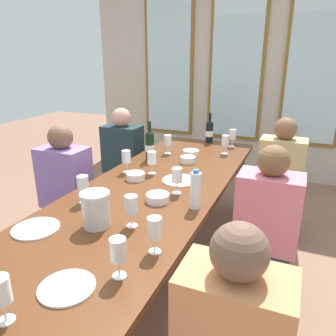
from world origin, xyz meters
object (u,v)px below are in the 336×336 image
Objects in this scene: water_bottle at (195,190)px; seated_person_4 at (67,197)px; wine_glass_10 at (233,135)px; white_plate_0 at (67,287)px; wine_bottle_1 at (150,145)px; tasting_bowl_0 at (188,160)px; wine_glass_8 at (177,176)px; seated_person_5 at (265,235)px; wine_glass_3 at (225,141)px; wine_glass_6 at (168,141)px; wine_glass_5 at (83,185)px; seated_person_0 at (123,164)px; tasting_bowl_3 at (158,198)px; wine_glass_4 at (118,251)px; dining_table at (152,195)px; wine_glass_2 at (152,159)px; seated_person_1 at (279,183)px; white_plate_1 at (36,228)px; wine_glass_1 at (1,293)px; white_plate_2 at (180,180)px; tasting_bowl_2 at (135,176)px; tasting_bowl_1 at (191,153)px; wine_glass_7 at (126,157)px; wine_glass_0 at (155,228)px; wine_bottle_0 at (209,131)px; wine_glass_9 at (131,206)px.

water_bottle is 1.21m from seated_person_4.
wine_glass_10 is at bearing 93.88° from water_bottle.
wine_bottle_1 reaches higher than white_plate_0.
tasting_bowl_0 is 0.66m from wine_glass_8.
seated_person_5 is (1.54, 0.01, 0.00)m from seated_person_4.
wine_glass_3 is 1.00× the size of wine_glass_6.
wine_glass_5 is 0.16× the size of seated_person_0.
seated_person_0 is (-1.14, 1.10, -0.33)m from water_bottle.
seated_person_4 is (-0.90, 0.22, -0.24)m from tasting_bowl_3.
wine_glass_4 is at bearing -96.62° from water_bottle.
wine_glass_2 is at bearing 115.93° from dining_table.
seated_person_5 reaches higher than wine_glass_6.
wine_bottle_1 is at bearing -141.80° from wine_glass_3.
seated_person_0 is (-0.49, 0.36, -0.34)m from wine_bottle_1.
white_plate_1 is at bearing -121.73° from seated_person_1.
seated_person_4 is (-0.83, 1.29, -0.33)m from wine_glass_1.
dining_table is at bearing -94.26° from tasting_bowl_0.
water_bottle is at bearing -108.59° from seated_person_1.
water_bottle is (0.66, -0.74, -0.02)m from wine_bottle_1.
wine_glass_4 is (-0.08, -0.72, 0.00)m from water_bottle.
wine_glass_10 reaches higher than white_plate_0.
wine_bottle_1 is 1.57m from wine_glass_4.
tasting_bowl_2 is (-0.31, -0.10, 0.02)m from white_plate_2.
tasting_bowl_1 is at bearing 97.29° from tasting_bowl_3.
white_plate_0 is at bearing -70.19° from wine_glass_7.
wine_glass_4 is at bearing -70.63° from wine_glass_2.
dining_table is 1.26m from seated_person_1.
wine_glass_5 is 1.76m from seated_person_1.
wine_glass_2 is 1.00× the size of wine_glass_10.
seated_person_1 is at bearing 0.29° from wine_glass_3.
white_plate_2 is 1.48× the size of wine_glass_0.
white_plate_0 is 0.92× the size of water_bottle.
seated_person_0 reaches higher than tasting_bowl_0.
wine_glass_5 is (-0.29, -1.73, 0.00)m from wine_bottle_0.
wine_glass_9 is (0.41, -0.14, -0.00)m from wine_glass_5.
water_bottle is (0.37, -0.19, 0.18)m from dining_table.
wine_glass_5 is (-0.65, -0.19, 0.00)m from water_bottle.
tasting_bowl_2 is 0.79× the size of wine_glass_1.
white_plate_1 is at bearing -98.89° from tasting_bowl_2.
tasting_bowl_0 is 0.86m from seated_person_1.
tasting_bowl_0 reaches higher than white_plate_1.
tasting_bowl_1 is (0.29, 0.26, -0.11)m from wine_bottle_1.
seated_person_0 reaches higher than wine_glass_6.
seated_person_5 reaches higher than wine_glass_8.
wine_glass_1 is (-0.08, -1.45, 0.11)m from white_plate_2.
wine_glass_4 is 1.00× the size of wine_glass_8.
wine_glass_0 is 1.00× the size of wine_glass_8.
wine_bottle_0 reaches higher than wine_glass_6.
white_plate_1 is 1.40m from tasting_bowl_0.
white_plate_1 is at bearing -74.49° from seated_person_0.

